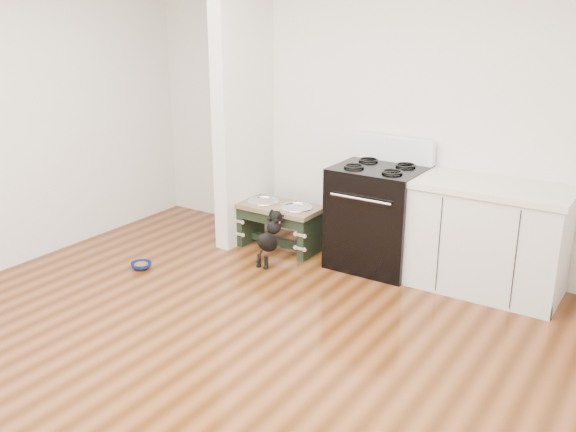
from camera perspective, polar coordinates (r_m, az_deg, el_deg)
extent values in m
plane|color=#44220C|center=(4.43, -7.83, -12.75)|extent=(5.00, 5.00, 0.00)
plane|color=silver|center=(5.97, 7.59, 9.33)|extent=(5.00, 0.00, 5.00)
cube|color=silver|center=(6.24, -3.96, 9.84)|extent=(0.15, 0.80, 2.70)
cube|color=black|center=(5.77, 7.95, -0.11)|extent=(0.76, 0.65, 0.92)
cube|color=black|center=(5.53, 6.54, -1.56)|extent=(0.58, 0.02, 0.50)
cylinder|color=silver|center=(5.39, 6.47, 1.51)|extent=(0.56, 0.02, 0.02)
cube|color=white|center=(5.86, 9.37, 5.90)|extent=(0.76, 0.08, 0.22)
torus|color=black|center=(5.60, 5.88, 4.41)|extent=(0.18, 0.18, 0.02)
torus|color=black|center=(5.45, 9.25, 3.87)|extent=(0.18, 0.18, 0.02)
torus|color=black|center=(5.84, 7.16, 4.96)|extent=(0.18, 0.18, 0.02)
torus|color=black|center=(5.70, 10.41, 4.45)|extent=(0.18, 0.18, 0.02)
cube|color=silver|center=(5.49, 17.31, -2.13)|extent=(1.20, 0.60, 0.86)
cube|color=beige|center=(5.35, 17.77, 2.43)|extent=(1.24, 0.64, 0.05)
cube|color=black|center=(5.40, 16.13, -6.73)|extent=(1.20, 0.06, 0.10)
cube|color=black|center=(6.40, -3.34, -0.55)|extent=(0.07, 0.39, 0.40)
cube|color=black|center=(6.03, 2.06, -1.75)|extent=(0.07, 0.39, 0.40)
cube|color=black|center=(6.02, -1.66, -0.28)|extent=(0.64, 0.03, 0.10)
cube|color=black|center=(6.25, -0.71, -2.28)|extent=(0.64, 0.07, 0.07)
cube|color=brown|center=(6.14, -0.73, 0.80)|extent=(0.80, 0.43, 0.04)
cylinder|color=silver|center=(6.24, -2.15, 1.10)|extent=(0.28, 0.28, 0.05)
cylinder|color=silver|center=(6.04, 0.75, 0.52)|extent=(0.28, 0.28, 0.05)
torus|color=silver|center=(6.23, -2.16, 1.33)|extent=(0.31, 0.31, 0.02)
torus|color=silver|center=(6.03, 0.75, 0.76)|extent=(0.31, 0.31, 0.02)
cylinder|color=black|center=(5.82, -2.58, -3.98)|extent=(0.04, 0.04, 0.12)
cylinder|color=black|center=(5.78, -1.96, -4.14)|extent=(0.04, 0.04, 0.12)
sphere|color=black|center=(5.83, -2.63, -4.44)|extent=(0.04, 0.04, 0.04)
sphere|color=black|center=(5.79, -2.01, -4.60)|extent=(0.04, 0.04, 0.04)
ellipsoid|color=black|center=(5.80, -1.85, -2.36)|extent=(0.14, 0.33, 0.29)
sphere|color=black|center=(5.84, -1.27, -0.99)|extent=(0.13, 0.13, 0.13)
sphere|color=black|center=(5.84, -1.07, -0.08)|extent=(0.11, 0.11, 0.11)
sphere|color=black|center=(5.92, -0.95, 0.19)|extent=(0.04, 0.04, 0.04)
sphere|color=black|center=(5.88, -0.34, 0.06)|extent=(0.04, 0.04, 0.04)
cylinder|color=black|center=(5.74, -2.56, -3.61)|extent=(0.02, 0.09, 0.11)
torus|color=#DA4060|center=(5.85, -1.15, -0.53)|extent=(0.11, 0.07, 0.10)
imported|color=navy|center=(5.94, -12.92, -4.31)|extent=(0.20, 0.20, 0.06)
cylinder|color=#553118|center=(5.94, -12.92, -4.28)|extent=(0.12, 0.12, 0.02)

